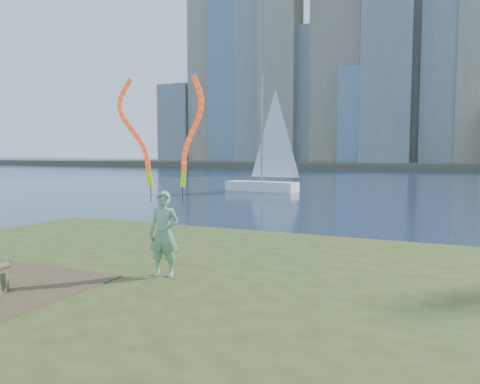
% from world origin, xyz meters
% --- Properties ---
extents(ground, '(320.00, 320.00, 0.00)m').
position_xyz_m(ground, '(0.00, 0.00, 0.00)').
color(ground, '#19253E').
rests_on(ground, ground).
extents(grassy_knoll, '(20.00, 18.00, 0.80)m').
position_xyz_m(grassy_knoll, '(0.00, -2.30, 0.34)').
color(grassy_knoll, '#364518').
rests_on(grassy_knoll, ground).
extents(far_shore, '(320.00, 40.00, 1.20)m').
position_xyz_m(far_shore, '(0.00, 95.00, 0.60)').
color(far_shore, '#4C4738').
rests_on(far_shore, ground).
extents(woman_with_ribbons, '(2.00, 0.54, 3.96)m').
position_xyz_m(woman_with_ribbons, '(0.04, -1.30, 2.22)').
color(woman_with_ribbons, '#116B29').
rests_on(woman_with_ribbons, grassy_knoll).
extents(sailboat, '(6.14, 2.22, 9.24)m').
position_xyz_m(sailboat, '(-8.74, 26.27, 1.59)').
color(sailboat, white).
rests_on(sailboat, ground).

